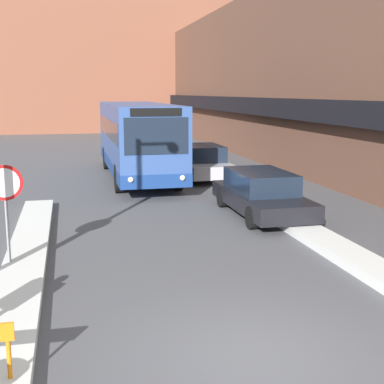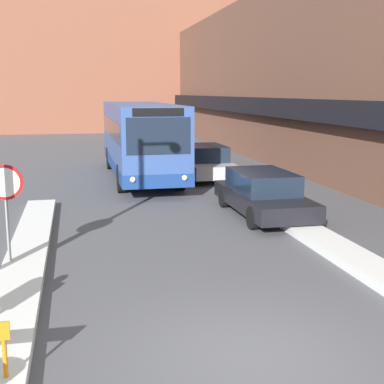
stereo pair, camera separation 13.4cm
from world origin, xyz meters
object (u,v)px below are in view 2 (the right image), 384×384
(city_bus, at_px, (140,138))
(stop_sign, at_px, (6,194))
(parked_car_middle, at_px, (205,162))
(parked_car_front, at_px, (263,193))

(city_bus, height_order, stop_sign, city_bus)
(parked_car_middle, bearing_deg, city_bus, 167.90)
(city_bus, distance_m, stop_sign, 12.54)
(city_bus, relative_size, parked_car_middle, 2.33)
(stop_sign, bearing_deg, parked_car_middle, 57.58)
(parked_car_middle, xyz_separation_m, stop_sign, (-7.10, -11.18, 0.92))
(city_bus, height_order, parked_car_front, city_bus)
(city_bus, bearing_deg, parked_car_front, -70.91)
(city_bus, bearing_deg, parked_car_middle, -12.10)
(parked_car_middle, bearing_deg, stop_sign, -122.42)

